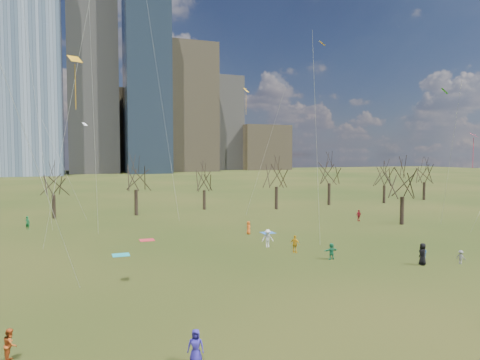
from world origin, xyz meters
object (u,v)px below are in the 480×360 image
object	(u,v)px
blanket_teal	(121,255)
blanket_crimson	(147,240)
person_2	(10,345)
person_0	(196,346)
person_4	(295,244)
blanket_navy	(268,233)

from	to	relation	value
blanket_teal	blanket_crimson	size ratio (longest dim) A/B	1.00
blanket_crimson	person_2	size ratio (longest dim) A/B	1.04
person_0	blanket_teal	bearing A→B (deg)	116.25
blanket_crimson	person_4	world-z (taller)	person_4
person_4	blanket_crimson	bearing A→B (deg)	9.72
person_2	person_0	bearing A→B (deg)	-110.39
blanket_navy	person_4	world-z (taller)	person_4
blanket_crimson	person_2	bearing A→B (deg)	-111.14
blanket_navy	person_4	distance (m)	10.89
blanket_crimson	person_0	size ratio (longest dim) A/B	1.03
blanket_navy	person_2	distance (m)	35.45
blanket_teal	blanket_crimson	bearing A→B (deg)	61.83
person_4	person_2	bearing A→B (deg)	84.75
blanket_navy	person_4	size ratio (longest dim) A/B	0.92
person_2	person_4	size ratio (longest dim) A/B	0.89
person_0	blanket_navy	bearing A→B (deg)	82.91
person_2	person_4	xyz separation A→B (m)	(22.72, 14.79, 0.10)
person_2	person_4	bearing A→B (deg)	-55.56
blanket_crimson	person_4	distance (m)	16.99
blanket_teal	person_2	xyz separation A→B (m)	(-6.72, -19.82, 0.75)
blanket_teal	person_2	bearing A→B (deg)	-108.74
person_4	blanket_teal	bearing A→B (deg)	34.21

